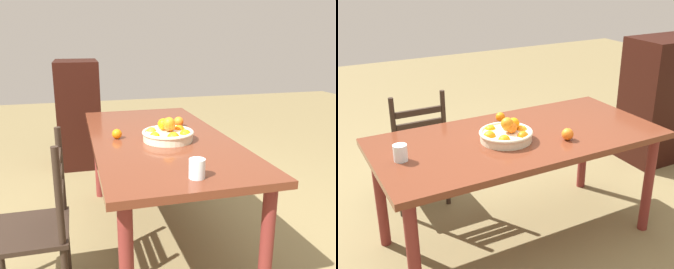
# 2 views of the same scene
# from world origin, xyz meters

# --- Properties ---
(ground_plane) EXTENTS (12.00, 12.00, 0.00)m
(ground_plane) POSITION_xyz_m (0.00, 0.00, 0.00)
(ground_plane) COLOR olive
(dining_table) EXTENTS (1.85, 0.89, 0.77)m
(dining_table) POSITION_xyz_m (0.00, 0.00, 0.68)
(dining_table) COLOR brown
(dining_table) RESTS_ON ground
(chair_near_window) EXTENTS (0.43, 0.43, 0.94)m
(chair_near_window) POSITION_xyz_m (-0.45, 0.78, 0.45)
(chair_near_window) COLOR black
(chair_near_window) RESTS_ON ground
(cabinet) EXTENTS (0.70, 0.47, 1.17)m
(cabinet) POSITION_xyz_m (1.86, 0.49, 0.59)
(cabinet) COLOR black
(cabinet) RESTS_ON ground
(fruit_bowl) EXTENTS (0.34, 0.34, 0.15)m
(fruit_bowl) POSITION_xyz_m (-0.11, -0.04, 0.82)
(fruit_bowl) COLOR beige
(fruit_bowl) RESTS_ON dining_table
(orange_loose_0) EXTENTS (0.07, 0.07, 0.07)m
(orange_loose_0) POSITION_xyz_m (0.23, -0.21, 0.81)
(orange_loose_0) COLOR orange
(orange_loose_0) RESTS_ON dining_table
(orange_loose_1) EXTENTS (0.07, 0.07, 0.07)m
(orange_loose_1) POSITION_xyz_m (0.02, 0.28, 0.80)
(orange_loose_1) COLOR orange
(orange_loose_1) RESTS_ON dining_table
(drinking_glass) EXTENTS (0.08, 0.08, 0.10)m
(drinking_glass) POSITION_xyz_m (-0.77, 0.00, 0.82)
(drinking_glass) COLOR silver
(drinking_glass) RESTS_ON dining_table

